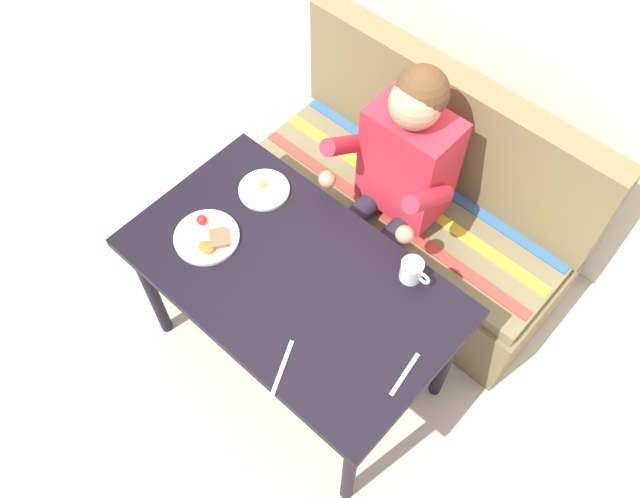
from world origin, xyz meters
TOP-DOWN VIEW (x-y plane):
  - ground_plane at (0.00, 0.00)m, footprint 8.00×8.00m
  - table at (0.00, 0.00)m, footprint 1.20×0.70m
  - couch at (0.00, 0.76)m, footprint 1.44×0.56m
  - person at (0.00, 0.59)m, footprint 0.45×0.61m
  - plate_breakfast at (-0.33, -0.10)m, footprint 0.24×0.24m
  - plate_eggs at (-0.33, 0.20)m, footprint 0.19×0.19m
  - coffee_mug at (0.32, 0.27)m, footprint 0.12×0.08m
  - fork at (0.53, -0.03)m, footprint 0.04×0.17m
  - knife at (0.22, -0.27)m, footprint 0.10×0.19m

SIDE VIEW (x-z plane):
  - ground_plane at x=0.00m, z-range 0.00..0.00m
  - couch at x=0.00m, z-range -0.17..0.83m
  - table at x=0.00m, z-range 0.28..1.01m
  - fork at x=0.53m, z-range 0.73..0.73m
  - knife at x=0.22m, z-range 0.73..0.73m
  - plate_eggs at x=-0.33m, z-range 0.72..0.76m
  - person at x=0.00m, z-range 0.13..1.35m
  - plate_breakfast at x=-0.33m, z-range 0.72..0.77m
  - coffee_mug at x=0.32m, z-range 0.73..0.82m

